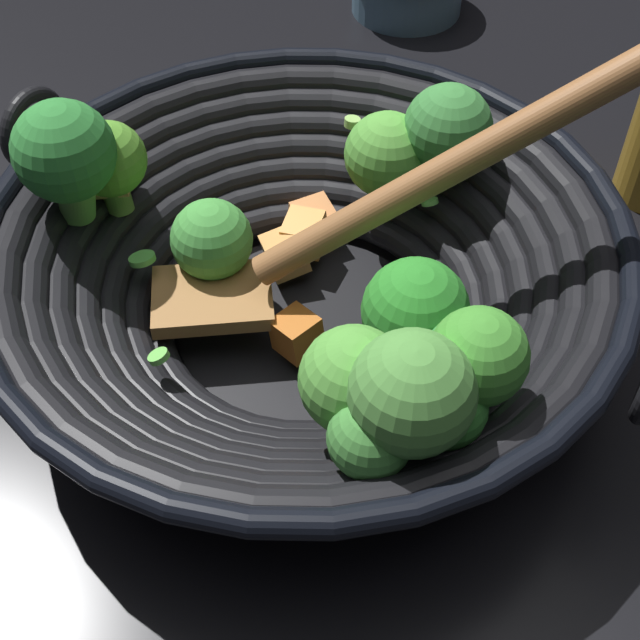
{
  "coord_description": "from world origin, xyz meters",
  "views": [
    {
      "loc": [
        -0.28,
        0.21,
        0.42
      ],
      "look_at": [
        -0.02,
        0.0,
        0.03
      ],
      "focal_mm": 49.22,
      "sensor_mm": 36.0,
      "label": 1
    }
  ],
  "objects": [
    {
      "name": "ground_plane",
      "position": [
        0.0,
        0.0,
        0.0
      ],
      "size": [
        4.0,
        4.0,
        0.0
      ],
      "primitive_type": "plane",
      "color": "black"
    },
    {
      "name": "wok",
      "position": [
        -0.0,
        0.0,
        0.06
      ],
      "size": [
        0.39,
        0.37,
        0.2
      ],
      "color": "black",
      "rests_on": "ground"
    }
  ]
}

